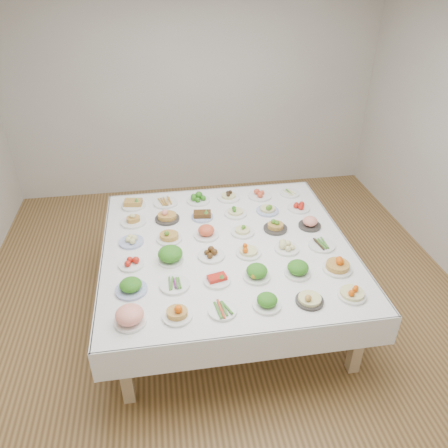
{
  "coord_description": "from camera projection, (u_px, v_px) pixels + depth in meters",
  "views": [
    {
      "loc": [
        -0.52,
        -3.37,
        3.02
      ],
      "look_at": [
        0.01,
        -0.0,
        0.88
      ],
      "focal_mm": 35.0,
      "sensor_mm": 36.0,
      "label": 1
    }
  ],
  "objects": [
    {
      "name": "dish_5",
      "position": [
        353.0,
        290.0,
        3.34
      ],
      "size": [
        0.24,
        0.24,
        0.13
      ],
      "color": "white",
      "rests_on": "display_table"
    },
    {
      "name": "dish_16",
      "position": [
        287.0,
        246.0,
        3.87
      ],
      "size": [
        0.22,
        0.22,
        0.09
      ],
      "color": "white",
      "rests_on": "display_table"
    },
    {
      "name": "dish_29",
      "position": [
        299.0,
        206.0,
        4.49
      ],
      "size": [
        0.22,
        0.22,
        0.09
      ],
      "color": "white",
      "rests_on": "display_table"
    },
    {
      "name": "room_envelope",
      "position": [
        222.0,
        124.0,
        3.52
      ],
      "size": [
        5.02,
        5.02,
        2.81
      ],
      "color": "olive",
      "rests_on": "ground"
    },
    {
      "name": "dish_31",
      "position": [
        165.0,
        202.0,
        4.59
      ],
      "size": [
        0.25,
        0.25,
        0.06
      ],
      "color": "white",
      "rests_on": "display_table"
    },
    {
      "name": "dish_22",
      "position": [
        276.0,
        225.0,
        4.15
      ],
      "size": [
        0.22,
        0.22,
        0.12
      ],
      "color": "#2F2D2A",
      "rests_on": "display_table"
    },
    {
      "name": "dish_23",
      "position": [
        310.0,
        222.0,
        4.2
      ],
      "size": [
        0.21,
        0.21,
        0.11
      ],
      "color": "#2F2D2A",
      "rests_on": "display_table"
    },
    {
      "name": "dish_25",
      "position": [
        167.0,
        214.0,
        4.29
      ],
      "size": [
        0.24,
        0.24,
        0.15
      ],
      "color": "#2F2D2A",
      "rests_on": "display_table"
    },
    {
      "name": "dish_9",
      "position": [
        257.0,
        271.0,
        3.53
      ],
      "size": [
        0.22,
        0.22,
        0.14
      ],
      "color": "white",
      "rests_on": "display_table"
    },
    {
      "name": "dish_0",
      "position": [
        130.0,
        315.0,
        3.1
      ],
      "size": [
        0.23,
        0.23,
        0.14
      ],
      "color": "white",
      "rests_on": "display_table"
    },
    {
      "name": "dish_24",
      "position": [
        133.0,
        218.0,
        4.25
      ],
      "size": [
        0.24,
        0.24,
        0.13
      ],
      "color": "white",
      "rests_on": "display_table"
    },
    {
      "name": "display_table",
      "position": [
        227.0,
        251.0,
        4.0
      ],
      "size": [
        2.23,
        2.23,
        0.75
      ],
      "color": "white",
      "rests_on": "ground"
    },
    {
      "name": "dish_28",
      "position": [
        268.0,
        207.0,
        4.43
      ],
      "size": [
        0.22,
        0.22,
        0.13
      ],
      "color": "#4C66B2",
      "rests_on": "display_table"
    },
    {
      "name": "dish_6",
      "position": [
        130.0,
        283.0,
        3.39
      ],
      "size": [
        0.27,
        0.27,
        0.16
      ],
      "color": "#4C66B2",
      "rests_on": "display_table"
    },
    {
      "name": "dish_20",
      "position": [
        206.0,
        230.0,
        4.05
      ],
      "size": [
        0.25,
        0.25,
        0.14
      ],
      "color": "white",
      "rests_on": "display_table"
    },
    {
      "name": "dish_35",
      "position": [
        290.0,
        193.0,
        4.77
      ],
      "size": [
        0.21,
        0.21,
        0.05
      ],
      "color": "white",
      "rests_on": "display_table"
    },
    {
      "name": "dish_18",
      "position": [
        131.0,
        239.0,
        3.96
      ],
      "size": [
        0.22,
        0.22,
        0.1
      ],
      "color": "#4C66B2",
      "rests_on": "display_table"
    },
    {
      "name": "dish_2",
      "position": [
        222.0,
        310.0,
        3.21
      ],
      "size": [
        0.21,
        0.21,
        0.05
      ],
      "color": "white",
      "rests_on": "display_table"
    },
    {
      "name": "dish_32",
      "position": [
        198.0,
        197.0,
        4.62
      ],
      "size": [
        0.24,
        0.24,
        0.11
      ],
      "color": "white",
      "rests_on": "display_table"
    },
    {
      "name": "dish_8",
      "position": [
        217.0,
        278.0,
        3.5
      ],
      "size": [
        0.22,
        0.22,
        0.09
      ],
      "color": "white",
      "rests_on": "display_table"
    },
    {
      "name": "dish_19",
      "position": [
        169.0,
        233.0,
        3.99
      ],
      "size": [
        0.25,
        0.24,
        0.15
      ],
      "color": "white",
      "rests_on": "display_table"
    },
    {
      "name": "dish_14",
      "position": [
        211.0,
        253.0,
        3.79
      ],
      "size": [
        0.23,
        0.23,
        0.09
      ],
      "color": "white",
      "rests_on": "display_table"
    },
    {
      "name": "dish_1",
      "position": [
        177.0,
        310.0,
        3.15
      ],
      "size": [
        0.22,
        0.22,
        0.14
      ],
      "color": "white",
      "rests_on": "display_table"
    },
    {
      "name": "dish_15",
      "position": [
        249.0,
        248.0,
        3.81
      ],
      "size": [
        0.22,
        0.22,
        0.13
      ],
      "color": "white",
      "rests_on": "display_table"
    },
    {
      "name": "dish_26",
      "position": [
        202.0,
        214.0,
        4.34
      ],
      "size": [
        0.21,
        0.21,
        0.1
      ],
      "color": "#4C66B2",
      "rests_on": "display_table"
    },
    {
      "name": "dish_33",
      "position": [
        228.0,
        194.0,
        4.67
      ],
      "size": [
        0.24,
        0.24,
        0.13
      ],
      "color": "white",
      "rests_on": "display_table"
    },
    {
      "name": "dish_3",
      "position": [
        267.0,
        301.0,
        3.25
      ],
      "size": [
        0.22,
        0.22,
        0.12
      ],
      "color": "white",
      "rests_on": "display_table"
    },
    {
      "name": "dish_11",
      "position": [
        338.0,
        263.0,
        3.61
      ],
      "size": [
        0.26,
        0.25,
        0.16
      ],
      "color": "white",
      "rests_on": "display_table"
    },
    {
      "name": "dish_12",
      "position": [
        131.0,
        262.0,
        3.68
      ],
      "size": [
        0.21,
        0.21,
        0.09
      ],
      "color": "white",
      "rests_on": "display_table"
    },
    {
      "name": "dish_4",
      "position": [
        310.0,
        296.0,
        3.29
      ],
      "size": [
        0.24,
        0.24,
        0.13
      ],
      "color": "#2F2D2A",
      "rests_on": "display_table"
    },
    {
      "name": "dish_30",
      "position": [
        133.0,
        202.0,
        4.53
      ],
      "size": [
        0.25,
        0.25,
        0.11
      ],
      "color": "white",
      "rests_on": "display_table"
    },
    {
      "name": "dish_13",
      "position": [
        170.0,
        255.0,
        3.72
      ],
      "size": [
        0.24,
        0.24,
        0.14
      ],
      "color": "white",
      "rests_on": "display_table"
    },
    {
      "name": "dish_34",
      "position": [
        260.0,
        194.0,
        4.71
      ],
      "size": [
        0.25,
        0.25,
        0.1
      ],
      "color": "white",
      "rests_on": "display_table"
    },
    {
      "name": "dish_27",
      "position": [
        236.0,
        210.0,
        4.39
      ],
      "size": [
        0.22,
        0.22,
        0.12
      ],
      "color": "white",
      "rests_on": "display_table"
    },
    {
      "name": "dish_7",
      "position": [
        175.0,
        284.0,
        3.46
      ],
      "size": [
        0.24,
        0.24,
        0.05
      ],
      "color": "white",
      "rests_on": "display_table"
    },
    {
      "name": "dish_21",
      "position": [
        243.0,
        230.0,
        4.1
      ],
      "size": [
        0.22,
        0.22,
        0.1
      ],
      "color": "white",
      "rests_on": "display_table"
    },
    {
      "name": "dish_10",
      "position": [
        298.0,
        268.0,
        3.57
      ],
      "size": [
        0.21,
        0.21,
        0.13
      ],
      "color": "white",
      "rests_on": "display_table"
    },
    {
      "name": "dish_17",
      "position": [
        322.0,
        245.0,
        3.93
      ],
      "size": [
        0.23,
        0.23,
        0.05
      ],
      "color": "white",
      "rests_on": "display_table"
    }
  ]
}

